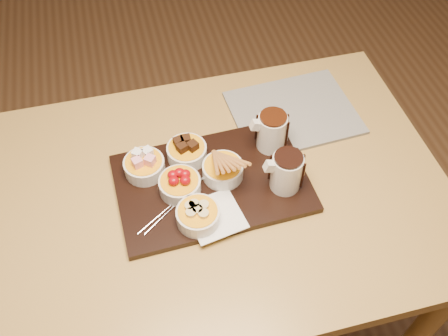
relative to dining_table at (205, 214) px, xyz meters
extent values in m
plane|color=#56361D|center=(0.00, 0.00, -0.65)|extent=(5.00, 5.00, 0.00)
cube|color=#A9843E|center=(0.00, 0.00, 0.08)|extent=(1.20, 0.80, 0.04)
cylinder|color=#A9843E|center=(-0.54, 0.34, -0.30)|extent=(0.06, 0.06, 0.71)
cylinder|color=#A9843E|center=(0.54, 0.34, -0.30)|extent=(0.06, 0.06, 0.71)
cylinder|color=#A9843E|center=(0.54, -0.34, -0.30)|extent=(0.06, 0.06, 0.71)
cube|color=black|center=(0.03, 0.01, 0.11)|extent=(0.47, 0.32, 0.02)
cube|color=white|center=(0.01, -0.09, 0.12)|extent=(0.14, 0.14, 0.00)
cylinder|color=silver|center=(-0.13, 0.08, 0.14)|extent=(0.10, 0.10, 0.04)
cylinder|color=silver|center=(-0.02, 0.10, 0.14)|extent=(0.10, 0.10, 0.04)
cylinder|color=silver|center=(-0.05, 0.00, 0.14)|extent=(0.10, 0.10, 0.04)
cylinder|color=silver|center=(0.06, 0.02, 0.14)|extent=(0.10, 0.10, 0.04)
cylinder|color=silver|center=(-0.03, -0.09, 0.14)|extent=(0.10, 0.10, 0.04)
cylinder|color=silver|center=(0.19, -0.04, 0.17)|extent=(0.08, 0.08, 0.10)
cylinder|color=silver|center=(0.20, 0.09, 0.17)|extent=(0.08, 0.08, 0.10)
cube|color=beige|center=(0.30, 0.20, 0.10)|extent=(0.34, 0.28, 0.01)
camera|label=1|loc=(-0.12, -0.70, 1.09)|focal=40.00mm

